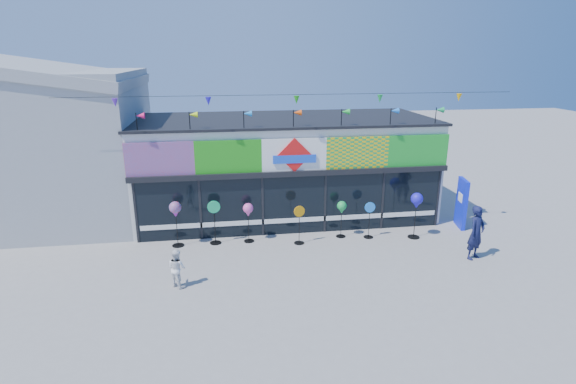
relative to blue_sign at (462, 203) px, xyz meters
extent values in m
plane|color=gray|center=(-6.68, -3.12, -0.99)|extent=(80.00, 80.00, 0.00)
cube|color=white|center=(-6.68, 2.88, 1.01)|extent=(12.00, 5.00, 4.00)
cube|color=black|center=(-6.68, 0.32, 0.16)|extent=(11.60, 0.12, 2.30)
cube|color=black|center=(-6.68, 0.28, 1.41)|extent=(12.00, 0.30, 0.20)
cube|color=white|center=(-6.68, 0.29, -0.44)|extent=(11.40, 0.10, 0.18)
cube|color=black|center=(-6.68, 2.88, 3.06)|extent=(12.20, 5.20, 0.10)
cube|color=black|center=(-12.48, 0.31, 0.16)|extent=(0.08, 0.14, 2.30)
cube|color=black|center=(-10.18, 0.31, 0.16)|extent=(0.08, 0.14, 2.30)
cube|color=black|center=(-7.88, 0.31, 0.16)|extent=(0.08, 0.14, 2.30)
cube|color=black|center=(-5.48, 0.31, 0.16)|extent=(0.08, 0.14, 2.30)
cube|color=black|center=(-3.18, 0.31, 0.16)|extent=(0.08, 0.14, 2.30)
cube|color=black|center=(-0.88, 0.31, 0.16)|extent=(0.08, 0.14, 2.30)
cube|color=red|center=(-11.48, 0.30, 2.11)|extent=(2.40, 0.08, 1.20)
cube|color=#1E9A17|center=(-9.08, 0.30, 2.11)|extent=(2.40, 0.08, 1.20)
cube|color=white|center=(-6.68, 0.30, 2.11)|extent=(2.40, 0.08, 1.20)
cube|color=yellow|center=(-4.28, 0.30, 2.11)|extent=(2.40, 0.08, 1.20)
cube|color=green|center=(-1.88, 0.30, 2.11)|extent=(2.40, 0.08, 1.20)
cube|color=red|center=(-6.68, 0.24, 2.11)|extent=(1.27, 0.06, 1.27)
cube|color=blue|center=(-6.68, 0.22, 1.96)|extent=(1.60, 0.05, 0.30)
cube|color=gold|center=(-10.71, 0.36, 0.02)|extent=(0.78, 0.03, 0.78)
cube|color=#179636|center=(-9.36, 0.36, 0.30)|extent=(0.92, 0.03, 0.92)
cube|color=green|center=(-8.02, 0.36, 0.51)|extent=(0.78, 0.03, 0.78)
cube|color=purple|center=(-6.68, 0.36, 0.07)|extent=(0.92, 0.03, 0.92)
cube|color=#191FDC|center=(-5.34, 0.36, 0.25)|extent=(0.78, 0.03, 0.78)
cube|color=blue|center=(-3.99, 0.36, 0.49)|extent=(0.92, 0.03, 0.92)
cube|color=#E5F914|center=(-2.65, 0.36, -0.05)|extent=(0.78, 0.03, 0.78)
cylinder|color=black|center=(-12.18, 0.53, 3.36)|extent=(0.03, 0.03, 0.70)
cone|color=#E7155D|center=(-12.04, 0.53, 3.61)|extent=(0.30, 0.22, 0.22)
cylinder|color=black|center=(-10.38, 0.53, 3.36)|extent=(0.03, 0.03, 0.70)
cone|color=#BCDF12|center=(-10.24, 0.53, 3.61)|extent=(0.30, 0.22, 0.22)
cylinder|color=black|center=(-8.48, 0.53, 3.36)|extent=(0.03, 0.03, 0.70)
cone|color=blue|center=(-8.34, 0.53, 3.61)|extent=(0.30, 0.22, 0.22)
cylinder|color=black|center=(-6.68, 0.53, 3.36)|extent=(0.03, 0.03, 0.70)
cone|color=#E6490C|center=(-6.54, 0.53, 3.61)|extent=(0.30, 0.22, 0.22)
cylinder|color=black|center=(-4.88, 0.53, 3.36)|extent=(0.03, 0.03, 0.70)
cone|color=green|center=(-4.74, 0.53, 3.61)|extent=(0.30, 0.22, 0.22)
cylinder|color=black|center=(-2.98, 0.53, 3.36)|extent=(0.03, 0.03, 0.70)
cone|color=blue|center=(-2.84, 0.53, 3.61)|extent=(0.30, 0.22, 0.22)
cylinder|color=black|center=(-1.18, 0.53, 3.36)|extent=(0.03, 0.03, 0.70)
cone|color=#189C4F|center=(-1.04, 0.53, 3.61)|extent=(0.30, 0.22, 0.22)
cylinder|color=black|center=(-6.68, -0.12, 4.31)|extent=(16.00, 0.01, 0.01)
cone|color=#6428BB|center=(-12.68, -0.12, 4.13)|extent=(0.20, 0.20, 0.28)
cone|color=#2619D6|center=(-9.68, -0.12, 4.13)|extent=(0.20, 0.20, 0.28)
cone|color=#1DA118|center=(-6.68, -0.12, 4.13)|extent=(0.20, 0.20, 0.28)
cone|color=green|center=(-3.68, -0.12, 4.13)|extent=(0.20, 0.20, 0.28)
cone|color=#FFB50D|center=(-0.68, -0.12, 4.13)|extent=(0.20, 0.20, 0.28)
cube|color=#989A9D|center=(-16.68, 3.88, 2.01)|extent=(8.00, 7.00, 6.00)
cube|color=#989A9D|center=(-16.68, 3.88, 5.11)|extent=(8.18, 7.20, 1.54)
cube|color=#0E21DB|center=(0.00, 0.00, -0.01)|extent=(0.34, 0.99, 1.96)
cube|color=white|center=(-0.08, 0.00, 0.24)|extent=(0.13, 0.44, 0.34)
cylinder|color=black|center=(-11.02, -0.26, -0.97)|extent=(0.43, 0.43, 0.03)
cylinder|color=black|center=(-11.02, -0.26, -0.26)|extent=(0.03, 0.03, 1.38)
sphere|color=#B226B3|center=(-11.02, -0.26, 0.48)|extent=(0.43, 0.43, 0.43)
cone|color=#B226B3|center=(-11.02, -0.26, 0.22)|extent=(0.21, 0.21, 0.19)
cylinder|color=black|center=(-9.68, -0.22, -0.97)|extent=(0.42, 0.42, 0.03)
cylinder|color=black|center=(-9.68, -0.22, -0.28)|extent=(0.02, 0.02, 1.35)
cylinder|color=#1BB366|center=(-9.68, -0.22, 0.42)|extent=(0.46, 0.08, 0.46)
cylinder|color=black|center=(-8.46, -0.24, -0.97)|extent=(0.38, 0.38, 0.03)
cylinder|color=black|center=(-8.46, -0.24, -0.35)|extent=(0.02, 0.02, 1.22)
sphere|color=#E54CAB|center=(-8.46, -0.24, 0.31)|extent=(0.38, 0.38, 0.38)
cone|color=#E54CAB|center=(-8.46, -0.24, 0.08)|extent=(0.19, 0.19, 0.17)
cylinder|color=black|center=(-6.65, -0.69, -0.97)|extent=(0.37, 0.37, 0.03)
cylinder|color=black|center=(-6.65, -0.69, -0.36)|extent=(0.02, 0.02, 1.20)
cylinder|color=orange|center=(-6.65, -0.69, 0.26)|extent=(0.41, 0.11, 0.41)
cylinder|color=black|center=(-4.98, -0.31, -0.97)|extent=(0.36, 0.36, 0.03)
cylinder|color=black|center=(-4.98, -0.31, -0.38)|extent=(0.02, 0.02, 1.16)
sphere|color=green|center=(-4.98, -0.31, 0.25)|extent=(0.36, 0.36, 0.36)
cone|color=green|center=(-4.98, -0.31, 0.02)|extent=(0.18, 0.18, 0.16)
cylinder|color=black|center=(-3.97, -0.54, -0.97)|extent=(0.36, 0.36, 0.03)
cylinder|color=black|center=(-3.97, -0.54, -0.38)|extent=(0.02, 0.02, 1.16)
cylinder|color=blue|center=(-3.97, -0.54, 0.22)|extent=(0.39, 0.05, 0.39)
cylinder|color=black|center=(-2.28, -0.80, -0.97)|extent=(0.45, 0.45, 0.03)
cylinder|color=black|center=(-2.28, -0.80, -0.23)|extent=(0.03, 0.03, 1.45)
sphere|color=#1D18CC|center=(-2.28, -0.80, 0.55)|extent=(0.45, 0.45, 0.45)
cone|color=#1D18CC|center=(-2.28, -0.80, 0.27)|extent=(0.22, 0.22, 0.20)
imported|color=#13173C|center=(-1.02, -2.81, -0.06)|extent=(0.81, 0.71, 1.86)
imported|color=white|center=(-10.77, -3.25, -0.40)|extent=(0.64, 0.63, 1.17)
camera|label=1|loc=(-9.33, -15.61, 5.65)|focal=28.00mm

